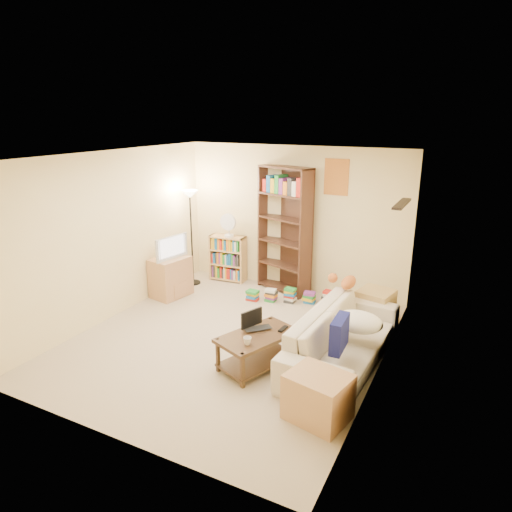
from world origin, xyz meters
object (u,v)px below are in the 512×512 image
tv_stand (171,277)px  end_cabinet (318,397)px  short_bookshelf (228,258)px  mug (247,341)px  tabby_cat (346,282)px  laptop (259,331)px  tall_bookshelf (285,227)px  television (169,247)px  side_table (375,308)px  sofa (343,338)px  floor_lamp (190,210)px  coffee_table (257,346)px  desk_fan (228,224)px

tv_stand → end_cabinet: 3.91m
short_bookshelf → end_cabinet: short_bookshelf is taller
mug → short_bookshelf: size_ratio=0.16×
tv_stand → mug: bearing=-24.8°
tabby_cat → short_bookshelf: (-2.52, 1.04, -0.31)m
laptop → tv_stand: size_ratio=0.58×
tall_bookshelf → short_bookshelf: tall_bookshelf is taller
television → side_table: size_ratio=1.27×
end_cabinet → tabby_cat: bearing=99.4°
tall_bookshelf → sofa: bearing=-30.9°
end_cabinet → laptop: bearing=145.5°
tall_bookshelf → short_bookshelf: (-1.13, 0.00, -0.72)m
television → tall_bookshelf: tall_bookshelf is taller
tv_stand → floor_lamp: 1.23m
television → floor_lamp: bearing=10.7°
side_table → television: bearing=-172.5°
tabby_cat → coffee_table: tabby_cat is taller
laptop → television: 2.71m
side_table → end_cabinet: (-0.02, -2.45, -0.02)m
mug → short_bookshelf: short_bookshelf is taller
sofa → laptop: bearing=122.2°
laptop → tv_stand: bearing=104.7°
sofa → coffee_table: size_ratio=2.04×
laptop → television: size_ratio=0.58×
sofa → television: (-3.25, 0.80, 0.55)m
sofa → floor_lamp: 3.72m
coffee_table → side_table: size_ratio=2.07×
tabby_cat → end_cabinet: bearing=-80.6°
laptop → floor_lamp: size_ratio=0.23×
coffee_table → television: (-2.35, 1.40, 0.59)m
laptop → desk_fan: 3.06m
sofa → tabby_cat: tabby_cat is taller
short_bookshelf → end_cabinet: size_ratio=1.43×
desk_fan → tall_bookshelf: bearing=2.3°
television → floor_lamp: size_ratio=0.39×
desk_fan → floor_lamp: (-0.53, -0.40, 0.29)m
coffee_table → tall_bookshelf: bearing=128.4°
laptop → short_bookshelf: 3.05m
tabby_cat → floor_lamp: 3.13m
sofa → short_bookshelf: short_bookshelf is taller
mug → tv_stand: tv_stand is taller
floor_lamp → television: bearing=-89.8°
short_bookshelf → side_table: 2.96m
tabby_cat → tall_bookshelf: (-1.39, 1.04, 0.41)m
television → coffee_table: bearing=-110.2°
mug → side_table: side_table is taller
sofa → desk_fan: 3.39m
sofa → floor_lamp: size_ratio=1.32×
coffee_table → tall_bookshelf: tall_bookshelf is taller
coffee_table → tall_bookshelf: (-0.74, 2.51, 0.86)m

